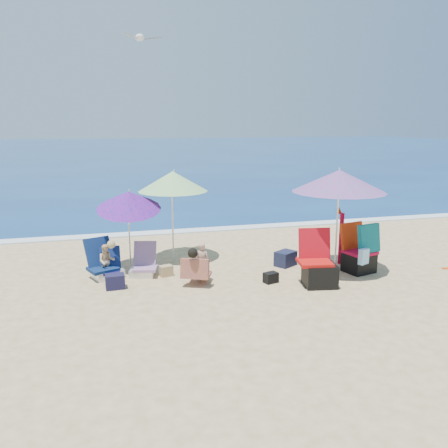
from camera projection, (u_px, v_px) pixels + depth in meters
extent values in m
plane|color=#D8BC84|center=(253.00, 291.00, 8.77)|extent=(120.00, 120.00, 0.00)
cube|color=navy|center=(124.00, 151.00, 51.24)|extent=(120.00, 80.00, 0.12)
cube|color=white|center=(198.00, 230.00, 13.58)|extent=(120.00, 0.50, 0.04)
cylinder|color=silver|center=(337.00, 226.00, 9.64)|extent=(0.04, 0.04, 2.03)
cone|color=#F12098|center=(339.00, 181.00, 9.48)|extent=(2.21, 2.21, 0.46)
cylinder|color=white|center=(339.00, 171.00, 9.49)|extent=(0.03, 0.03, 0.12)
cylinder|color=silver|center=(173.00, 220.00, 10.49)|extent=(0.04, 0.04, 1.91)
cone|color=#46B91C|center=(173.00, 181.00, 10.38)|extent=(1.89, 1.89, 0.45)
cylinder|color=silver|center=(174.00, 172.00, 10.42)|extent=(0.04, 0.04, 0.12)
cylinder|color=white|center=(129.00, 233.00, 10.02)|extent=(0.05, 0.41, 1.53)
cone|color=#AB189B|center=(129.00, 200.00, 9.72)|extent=(1.44, 1.49, 0.71)
cylinder|color=silver|center=(129.00, 192.00, 9.70)|extent=(0.03, 0.05, 0.11)
cylinder|color=#A50B29|center=(341.00, 239.00, 10.35)|extent=(0.11, 0.11, 1.16)
cone|color=#AB320C|center=(339.00, 210.00, 10.31)|extent=(0.16, 0.16, 0.14)
cube|color=#0D2249|center=(103.00, 269.00, 9.44)|extent=(0.69, 0.65, 0.07)
cube|color=#0D2049|center=(99.00, 252.00, 9.62)|extent=(0.63, 0.50, 0.58)
cube|color=silver|center=(107.00, 273.00, 9.52)|extent=(0.71, 0.68, 0.17)
cube|color=#E6515D|center=(145.00, 268.00, 9.56)|extent=(0.55, 0.51, 0.06)
cube|color=#D84C51|center=(145.00, 253.00, 9.76)|extent=(0.52, 0.38, 0.50)
cube|color=silver|center=(142.00, 272.00, 9.61)|extent=(0.58, 0.53, 0.15)
cube|color=red|center=(315.00, 262.00, 8.96)|extent=(0.71, 0.65, 0.07)
cube|color=#AC0C17|center=(314.00, 244.00, 9.14)|extent=(0.64, 0.28, 0.62)
cube|color=black|center=(320.00, 275.00, 8.99)|extent=(0.68, 0.63, 0.44)
cube|color=#BE0D32|center=(360.00, 252.00, 9.78)|extent=(0.70, 0.66, 0.06)
cube|color=red|center=(352.00, 236.00, 9.93)|extent=(0.61, 0.31, 0.59)
cube|color=black|center=(359.00, 262.00, 9.84)|extent=(0.68, 0.63, 0.42)
cube|color=#097179|center=(369.00, 238.00, 9.52)|extent=(0.55, 0.31, 0.60)
cube|color=#99D3F6|center=(364.00, 256.00, 9.35)|extent=(0.25, 0.19, 0.31)
imported|color=tan|center=(202.00, 262.00, 9.25)|extent=(0.34, 0.29, 0.79)
cube|color=#511075|center=(199.00, 274.00, 9.22)|extent=(0.56, 0.53, 0.05)
cube|color=#3F0E66|center=(195.00, 269.00, 8.89)|extent=(0.58, 0.40, 0.40)
sphere|color=black|center=(193.00, 253.00, 8.76)|extent=(0.19, 0.19, 0.19)
imported|color=#D5AF80|center=(107.00, 261.00, 9.44)|extent=(0.35, 0.28, 0.70)
cube|color=#0E0D49|center=(109.00, 272.00, 9.41)|extent=(0.44, 0.39, 0.05)
cube|color=#0D1D4B|center=(110.00, 258.00, 9.58)|extent=(0.43, 0.26, 0.45)
sphere|color=tan|center=(111.00, 244.00, 9.39)|extent=(0.17, 0.17, 0.17)
cube|color=#191733|center=(115.00, 281.00, 8.87)|extent=(0.37, 0.27, 0.28)
cube|color=black|center=(190.00, 268.00, 9.80)|extent=(0.30, 0.23, 0.21)
cube|color=tan|center=(166.00, 271.00, 9.60)|extent=(0.30, 0.24, 0.22)
cube|color=#171B33|center=(285.00, 259.00, 10.27)|extent=(0.54, 0.51, 0.33)
cube|color=black|center=(271.00, 278.00, 9.20)|extent=(0.31, 0.26, 0.21)
cube|color=#E25617|center=(447.00, 268.00, 10.08)|extent=(0.21, 0.13, 0.03)
ellipsoid|color=silver|center=(140.00, 38.00, 9.73)|extent=(0.31, 0.43, 0.15)
cube|color=#989DA0|center=(131.00, 36.00, 9.62)|extent=(0.40, 0.23, 0.08)
cube|color=gray|center=(154.00, 38.00, 9.90)|extent=(0.40, 0.23, 0.08)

